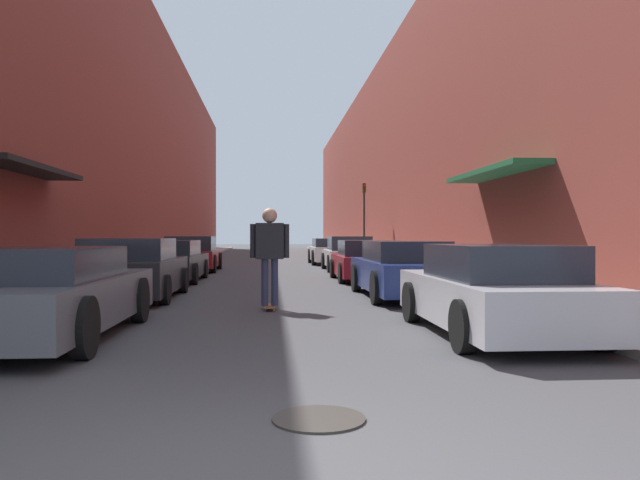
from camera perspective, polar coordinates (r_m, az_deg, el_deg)
ground at (r=29.37m, az=-4.63°, el=-2.28°), size 143.18×143.18×0.00m
curb_strip_left at (r=36.22m, az=-12.48°, el=-1.69°), size 1.80×65.08×0.12m
curb_strip_right at (r=36.21m, az=3.24°, el=-1.68°), size 1.80×65.08×0.12m
building_row_left at (r=37.06m, az=-16.99°, el=8.41°), size 4.90×65.08×13.10m
building_row_right at (r=36.91m, az=7.74°, el=6.67°), size 4.90×65.08×10.82m
parked_car_left_0 at (r=9.03m, az=-23.84°, el=-4.48°), size 2.01×4.78×1.22m
parked_car_left_1 at (r=14.12m, az=-16.85°, el=-2.62°), size 2.02×4.24×1.32m
parked_car_left_2 at (r=19.16m, az=-13.61°, el=-1.92°), size 1.96×4.40×1.24m
parked_car_left_3 at (r=24.59m, az=-11.66°, el=-1.30°), size 2.08×4.28×1.35m
parked_car_right_0 at (r=8.94m, az=15.66°, el=-4.54°), size 1.87×4.31×1.25m
parked_car_right_1 at (r=13.96m, az=7.58°, el=-2.70°), size 1.85×4.75×1.26m
parked_car_right_2 at (r=19.11m, az=4.41°, el=-1.93°), size 2.06×4.01×1.23m
parked_car_right_3 at (r=24.54m, az=2.63°, el=-1.30°), size 1.90×4.23×1.35m
parked_car_right_4 at (r=30.05m, az=0.88°, el=-1.04°), size 1.90×4.31×1.24m
skateboarder at (r=11.58m, az=-4.62°, el=-0.63°), size 0.72×0.78×1.88m
manhole_cover at (r=4.82m, az=-0.11°, el=-16.03°), size 0.70×0.70×0.02m
traffic_light at (r=31.14m, az=4.06°, el=2.44°), size 0.16×0.22×3.86m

